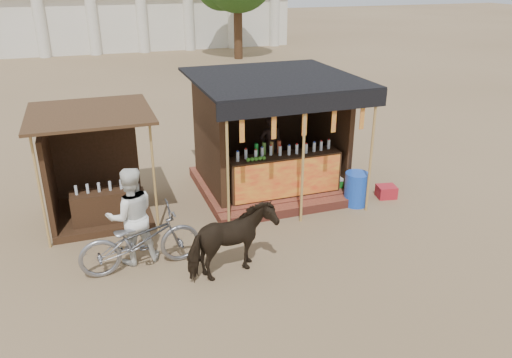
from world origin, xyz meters
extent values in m
plane|color=#846B4C|center=(0.00, 0.00, 0.00)|extent=(120.00, 120.00, 0.00)
cube|color=brown|center=(1.00, 3.50, 0.11)|extent=(3.40, 2.80, 0.22)
cube|color=brown|center=(1.00, 1.95, 0.10)|extent=(3.40, 0.35, 0.20)
cube|color=#382014|center=(1.00, 2.55, 0.69)|extent=(2.60, 0.55, 0.95)
cube|color=red|center=(1.00, 2.27, 0.69)|extent=(2.50, 0.02, 0.88)
cube|color=#382014|center=(1.00, 4.75, 1.47)|extent=(3.00, 0.12, 2.50)
cube|color=#382014|center=(-0.50, 3.50, 1.47)|extent=(0.12, 2.50, 2.50)
cube|color=#382014|center=(2.50, 3.50, 1.47)|extent=(0.12, 2.50, 2.50)
cube|color=black|center=(1.00, 3.30, 2.75)|extent=(3.60, 3.60, 0.06)
cube|color=black|center=(1.00, 1.52, 2.57)|extent=(3.60, 0.06, 0.36)
cylinder|color=tan|center=(-0.60, 1.55, 1.38)|extent=(0.06, 0.06, 2.75)
cylinder|color=tan|center=(1.00, 1.55, 1.38)|extent=(0.06, 0.06, 2.75)
cylinder|color=tan|center=(2.60, 1.55, 1.38)|extent=(0.06, 0.06, 2.75)
cube|color=red|center=(-0.30, 1.55, 2.20)|extent=(0.10, 0.02, 0.55)
cube|color=red|center=(0.35, 1.55, 2.20)|extent=(0.10, 0.02, 0.55)
cube|color=red|center=(1.00, 1.55, 2.20)|extent=(0.10, 0.02, 0.55)
cube|color=red|center=(1.65, 1.55, 2.20)|extent=(0.10, 0.02, 0.55)
cube|color=red|center=(2.30, 1.55, 2.20)|extent=(0.10, 0.02, 0.55)
imported|color=black|center=(1.08, 3.60, 1.00)|extent=(0.62, 0.46, 1.56)
cube|color=#382014|center=(-3.00, 3.20, 0.07)|extent=(2.00, 2.00, 0.15)
cube|color=#382014|center=(-3.00, 4.15, 1.05)|extent=(1.90, 0.10, 2.10)
cube|color=#382014|center=(-3.95, 3.20, 1.05)|extent=(0.10, 1.90, 2.10)
cube|color=#472D19|center=(-3.00, 3.10, 2.35)|extent=(2.40, 2.40, 0.06)
cylinder|color=tan|center=(-4.05, 2.15, 1.18)|extent=(0.05, 0.05, 2.35)
cylinder|color=tan|center=(-1.95, 2.15, 1.18)|extent=(0.05, 0.05, 2.35)
cube|color=#382014|center=(-3.00, 2.70, 0.40)|extent=(1.20, 0.50, 0.80)
imported|color=black|center=(-0.97, 0.09, 0.66)|extent=(1.69, 1.08, 1.32)
imported|color=gray|center=(-2.44, 0.84, 0.56)|extent=(2.19, 0.87, 1.13)
imported|color=silver|center=(-2.53, 1.12, 0.92)|extent=(0.95, 0.76, 1.84)
cylinder|color=blue|center=(2.51, 1.89, 0.39)|extent=(0.67, 0.67, 0.77)
cube|color=#A41B25|center=(3.40, 2.00, 0.14)|extent=(0.49, 0.44, 0.29)
cube|color=#1B7C21|center=(2.15, 2.60, 0.20)|extent=(0.65, 0.46, 0.40)
cube|color=white|center=(2.15, 2.60, 0.43)|extent=(0.67, 0.49, 0.06)
cylinder|color=silver|center=(-5.00, 26.40, 1.80)|extent=(0.70, 0.70, 3.60)
cylinder|color=silver|center=(-2.00, 26.40, 1.80)|extent=(0.70, 0.70, 3.60)
cylinder|color=silver|center=(1.00, 26.40, 1.80)|extent=(0.70, 0.70, 3.60)
cylinder|color=silver|center=(4.00, 26.40, 1.80)|extent=(0.70, 0.70, 3.60)
cylinder|color=silver|center=(7.00, 26.40, 1.80)|extent=(0.70, 0.70, 3.60)
cylinder|color=silver|center=(10.00, 26.40, 1.80)|extent=(0.70, 0.70, 3.60)
cylinder|color=#382314|center=(6.00, 22.00, 2.00)|extent=(0.50, 0.50, 4.00)
camera|label=1|loc=(-3.04, -7.12, 5.00)|focal=35.00mm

